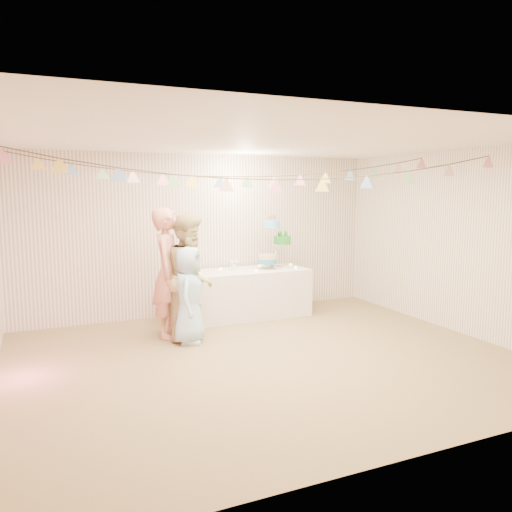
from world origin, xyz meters
name	(u,v)px	position (x,y,z in m)	size (l,w,h in m)	color
floor	(267,358)	(0.00, 0.00, 0.00)	(6.00, 6.00, 0.00)	olive
ceiling	(268,140)	(0.00, 0.00, 2.60)	(6.00, 6.00, 0.00)	silver
back_wall	(203,235)	(0.00, 2.50, 1.30)	(6.00, 6.00, 0.00)	white
front_wall	(413,292)	(0.00, -2.50, 1.30)	(6.00, 6.00, 0.00)	white
right_wall	(459,242)	(3.00, 0.00, 1.30)	(5.00, 5.00, 0.00)	white
table	(245,293)	(0.53, 2.00, 0.38)	(2.02, 0.81, 0.76)	silver
cake_stand	(275,244)	(1.08, 2.05, 1.15)	(0.72, 0.42, 0.81)	silver
cake_bottom	(268,264)	(0.93, 1.99, 0.84)	(0.31, 0.31, 0.15)	teal
cake_middle	(282,246)	(1.26, 2.14, 1.11)	(0.27, 0.27, 0.22)	#1D8722
cake_top_tier	(272,231)	(1.02, 2.02, 1.38)	(0.25, 0.25, 0.19)	#4FC3FB
platter	(212,273)	(-0.04, 1.95, 0.76)	(0.31, 0.31, 0.02)	white
posy	(234,266)	(0.37, 2.05, 0.83)	(0.14, 0.14, 0.17)	white
person_adult_a	(169,273)	(-0.85, 1.40, 0.90)	(0.66, 0.43, 1.80)	tan
person_adult_b	(190,276)	(-0.59, 1.24, 0.86)	(0.84, 0.65, 1.72)	tan
person_child	(189,295)	(-0.68, 1.01, 0.65)	(0.63, 0.41, 1.30)	#9CC9DD
bunting_back	(234,166)	(0.00, 1.10, 2.35)	(5.60, 1.10, 0.40)	pink
bunting_front	(275,164)	(0.00, -0.20, 2.32)	(5.60, 0.90, 0.36)	#72A5E5
tealight_0	(200,274)	(-0.27, 1.85, 0.77)	(0.04, 0.04, 0.03)	#FFD88C
tealight_1	(221,269)	(0.18, 2.18, 0.77)	(0.04, 0.04, 0.03)	#FFD88C
tealight_2	(256,271)	(0.63, 1.78, 0.77)	(0.04, 0.04, 0.03)	#FFD88C
tealight_3	(259,266)	(0.88, 2.22, 0.77)	(0.04, 0.04, 0.03)	#FFD88C
tealight_4	(296,267)	(1.35, 1.82, 0.77)	(0.04, 0.04, 0.03)	#FFD88C
tealight_5	(291,264)	(1.43, 2.15, 0.77)	(0.04, 0.04, 0.03)	#FFD88C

